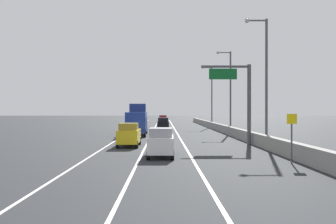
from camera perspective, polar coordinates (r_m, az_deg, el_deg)
The scene contains 15 objects.
ground_plane at distance 70.62m, azimuth -0.35°, elevation -2.35°, with size 320.00×320.00×0.00m, color #26282B.
lane_stripe_left at distance 61.84m, azimuth -5.41°, elevation -2.72°, with size 0.16×130.00×0.00m, color silver.
lane_stripe_center at distance 61.65m, azimuth -2.16°, elevation -2.73°, with size 0.16×130.00×0.00m, color silver.
lane_stripe_right at distance 61.66m, azimuth 1.09°, elevation -2.73°, with size 0.16×130.00×0.00m, color silver.
jersey_barrier_right at distance 47.41m, azimuth 9.81°, elevation -2.97°, with size 0.60×120.00×1.10m, color gray.
overhead_sign_gantry at distance 36.23m, azimuth 10.92°, elevation 2.65°, with size 4.68×0.36×7.50m.
speed_advisory_sign at distance 24.08m, azimuth 18.05°, elevation -3.21°, with size 0.60×0.11×3.00m.
lamp_post_right_second at distance 36.18m, azimuth 14.19°, elevation 5.64°, with size 2.14×0.44×11.68m.
lamp_post_right_third at distance 55.06m, azimuth 9.11°, elevation 3.79°, with size 2.14×0.44×11.68m.
lamp_post_right_fourth at distance 74.13m, azimuth 6.41°, elevation 2.88°, with size 2.14×0.44×11.68m.
car_white_0 at distance 26.38m, azimuth -1.05°, elevation -4.56°, with size 1.86×4.62×2.01m.
car_red_1 at distance 88.60m, azimuth -0.74°, elevation -1.15°, with size 2.09×4.45×2.08m.
car_black_2 at distance 61.30m, azimuth -0.72°, elevation -1.80°, with size 1.95×4.45×2.04m.
car_yellow_3 at distance 33.94m, azimuth -5.85°, elevation -3.42°, with size 1.88×4.39×2.09m.
box_truck at distance 49.00m, azimuth -4.65°, elevation -1.33°, with size 2.60×8.73×4.08m.
Camera 1 is at (-0.40, -6.54, 3.21)m, focal length 40.69 mm.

